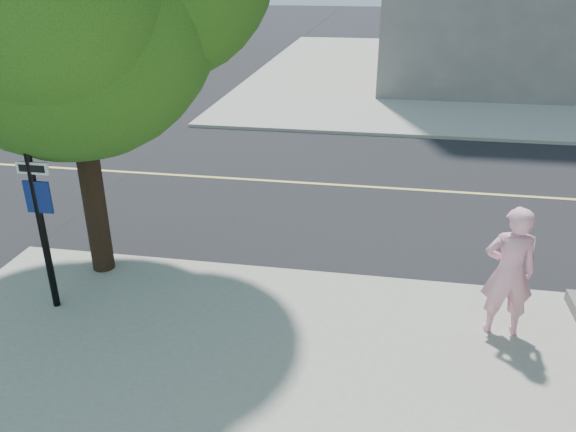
# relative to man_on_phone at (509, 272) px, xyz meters

# --- Properties ---
(ground) EXTENTS (140.00, 140.00, 0.00)m
(ground) POSITION_rel_man_on_phone_xyz_m (-7.24, 1.27, -1.09)
(ground) COLOR black
(ground) RESTS_ON ground
(road_ew) EXTENTS (140.00, 9.00, 0.01)m
(road_ew) POSITION_rel_man_on_phone_xyz_m (-7.24, 5.77, -1.09)
(road_ew) COLOR black
(road_ew) RESTS_ON ground
(sidewalk_ne) EXTENTS (29.00, 25.00, 0.12)m
(sidewalk_ne) POSITION_rel_man_on_phone_xyz_m (6.26, 22.77, -1.03)
(sidewalk_ne) COLOR #999788
(sidewalk_ne) RESTS_ON ground
(man_on_phone) EXTENTS (0.72, 0.48, 1.95)m
(man_on_phone) POSITION_rel_man_on_phone_xyz_m (0.00, 0.00, 0.00)
(man_on_phone) COLOR #F2A2B7
(man_on_phone) RESTS_ON sidewalk_se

